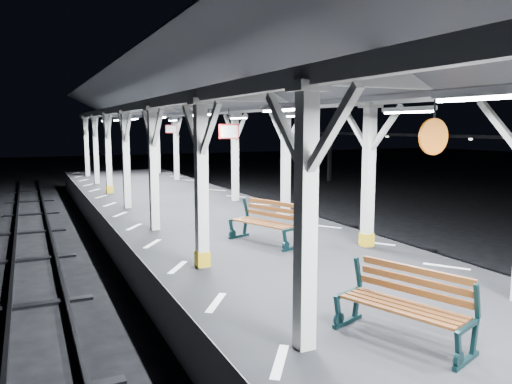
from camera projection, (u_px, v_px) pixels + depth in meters
ground at (343, 336)px, 9.08m from camera, size 120.00×120.00×0.00m
platform at (344, 309)px, 9.02m from camera, size 6.00×50.00×1.00m
hazard_stripes_left at (216, 303)px, 7.93m from camera, size 1.00×48.00×0.01m
hazard_stripes_right at (446, 267)px, 9.97m from camera, size 1.00×48.00×0.01m
canopy at (350, 80)px, 8.46m from camera, size 5.40×49.00×4.65m
bench_near at (407, 303)px, 6.51m from camera, size 1.19×1.86×0.95m
bench_mid at (267, 221)px, 11.97m from camera, size 1.26×1.96×1.00m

